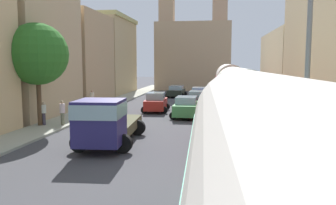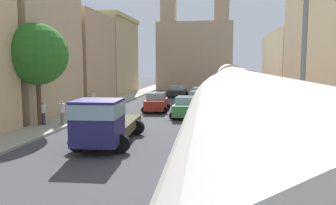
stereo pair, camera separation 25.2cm
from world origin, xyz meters
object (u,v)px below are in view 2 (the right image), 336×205
car_0 (156,102)px  car_4 (200,94)px  pedestrian_0 (93,98)px  parked_bus_0 (257,200)px  streetlamp_near (294,71)px  pedestrian_2 (62,112)px  parked_bus_1 (236,102)px  car_3 (197,99)px  pedestrian_1 (44,112)px  cargo_truck_0 (105,121)px  car_1 (178,91)px  parked_bus_2 (229,84)px  car_2 (186,107)px

car_0 → car_4: bearing=70.8°
car_4 → pedestrian_0: size_ratio=2.21×
parked_bus_0 → streetlamp_near: (1.72, 6.21, 1.74)m
pedestrian_2 → parked_bus_1: bearing=-15.9°
parked_bus_1 → car_3: size_ratio=2.43×
car_3 → pedestrian_0: (-9.47, -2.67, 0.21)m
car_3 → pedestrian_1: 14.94m
car_0 → streetlamp_near: 20.08m
cargo_truck_0 → pedestrian_1: (-5.89, 4.73, -0.37)m
parked_bus_0 → parked_bus_1: bearing=88.6°
car_0 → parked_bus_0: bearing=-76.1°
pedestrian_1 → car_1: bearing=73.5°
cargo_truck_0 → car_0: (0.26, 12.93, -0.51)m
car_1 → streetlamp_near: streetlamp_near is taller
parked_bus_2 → streetlamp_near: streetlamp_near is taller
pedestrian_1 → parked_bus_2: bearing=42.1°
parked_bus_0 → pedestrian_2: bearing=123.7°
cargo_truck_0 → pedestrian_0: bearing=113.2°
parked_bus_0 → parked_bus_2: size_ratio=0.88×
car_0 → car_1: size_ratio=0.94×
parked_bus_2 → car_1: bearing=120.6°
car_4 → pedestrian_1: bearing=-118.1°
pedestrian_2 → pedestrian_0: bearing=97.6°
car_2 → car_3: size_ratio=1.03×
pedestrian_1 → pedestrian_0: bearing=89.5°
car_3 → car_4: bearing=90.6°
parked_bus_2 → car_2: size_ratio=2.35×
car_0 → pedestrian_2: (-4.92, -8.05, 0.17)m
car_2 → pedestrian_1: size_ratio=2.40×
car_1 → car_2: car_2 is taller
parked_bus_0 → car_0: parked_bus_0 is taller
parked_bus_1 → car_1: size_ratio=2.42×
parked_bus_1 → parked_bus_2: size_ratio=1.01×
car_0 → cargo_truck_0: bearing=-91.1°
parked_bus_0 → car_1: 38.34m
car_0 → car_4: (3.33, 9.56, -0.06)m
pedestrian_2 → car_4: bearing=64.9°
car_1 → pedestrian_1: pedestrian_1 is taller
parked_bus_1 → cargo_truck_0: 6.87m
parked_bus_2 → cargo_truck_0: 17.36m
parked_bus_0 → car_2: (-3.11, 21.70, -1.42)m
car_4 → pedestrian_0: 12.98m
parked_bus_1 → cargo_truck_0: parked_bus_1 is taller
car_1 → pedestrian_1: 22.54m
cargo_truck_0 → parked_bus_1: bearing=14.2°
cargo_truck_0 → pedestrian_2: size_ratio=3.95×
car_0 → streetlamp_near: streetlamp_near is taller
car_3 → streetlamp_near: streetlamp_near is taller
parked_bus_1 → pedestrian_0: bearing=136.3°
parked_bus_0 → pedestrian_1: 20.36m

